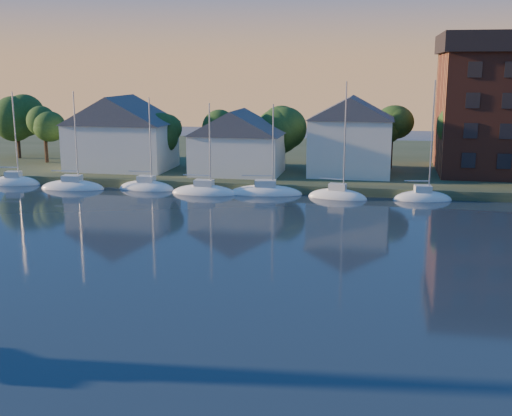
# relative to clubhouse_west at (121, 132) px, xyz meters

# --- Properties ---
(shoreline_land) EXTENTS (160.00, 50.00, 2.00)m
(shoreline_land) POSITION_rel_clubhouse_west_xyz_m (22.00, 17.00, -5.93)
(shoreline_land) COLOR #313F25
(shoreline_land) RESTS_ON ground
(wooden_dock) EXTENTS (120.00, 3.00, 1.00)m
(wooden_dock) POSITION_rel_clubhouse_west_xyz_m (22.00, -6.00, -5.93)
(wooden_dock) COLOR brown
(wooden_dock) RESTS_ON ground
(clubhouse_west) EXTENTS (13.65, 9.45, 9.64)m
(clubhouse_west) POSITION_rel_clubhouse_west_xyz_m (0.00, 0.00, 0.00)
(clubhouse_west) COLOR silver
(clubhouse_west) RESTS_ON shoreline_land
(clubhouse_centre) EXTENTS (11.55, 8.40, 8.08)m
(clubhouse_centre) POSITION_rel_clubhouse_west_xyz_m (16.00, -1.00, -0.80)
(clubhouse_centre) COLOR silver
(clubhouse_centre) RESTS_ON shoreline_land
(clubhouse_east) EXTENTS (10.50, 8.40, 9.80)m
(clubhouse_east) POSITION_rel_clubhouse_west_xyz_m (30.00, 1.00, 0.07)
(clubhouse_east) COLOR silver
(clubhouse_east) RESTS_ON shoreline_land
(tree_line) EXTENTS (93.40, 5.40, 8.90)m
(tree_line) POSITION_rel_clubhouse_west_xyz_m (24.00, 5.00, 1.24)
(tree_line) COLOR #342417
(tree_line) RESTS_ON shoreline_land
(moored_fleet) EXTENTS (63.50, 2.40, 12.05)m
(moored_fleet) POSITION_rel_clubhouse_west_xyz_m (10.00, -9.00, -5.83)
(moored_fleet) COLOR white
(moored_fleet) RESTS_ON ground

